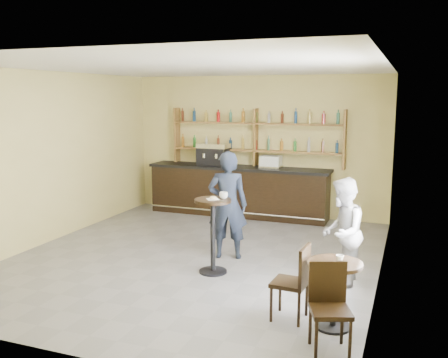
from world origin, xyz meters
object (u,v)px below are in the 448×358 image
(espresso_machine, at_px, (214,154))
(man_main, at_px, (228,205))
(chair_west, at_px, (290,282))
(bar_counter, at_px, (238,191))
(chair_south, at_px, (330,310))
(patron_second, at_px, (342,232))
(pastry_case, at_px, (271,162))
(pedestal_table, at_px, (213,236))
(cafe_table, at_px, (334,295))

(espresso_machine, relative_size, man_main, 0.39)
(espresso_machine, bearing_deg, chair_west, -53.28)
(bar_counter, xyz_separation_m, espresso_machine, (-0.60, 0.00, 0.83))
(chair_south, relative_size, patron_second, 0.61)
(pastry_case, distance_m, chair_south, 6.07)
(espresso_machine, height_order, chair_south, espresso_machine)
(pastry_case, relative_size, pedestal_table, 0.39)
(chair_west, bearing_deg, espresso_machine, -145.07)
(espresso_machine, xyz_separation_m, pastry_case, (1.37, 0.00, -0.12))
(bar_counter, bearing_deg, chair_west, -64.19)
(espresso_machine, height_order, chair_west, espresso_machine)
(bar_counter, bearing_deg, pedestal_table, -76.67)
(cafe_table, xyz_separation_m, chair_south, (0.05, -0.60, 0.07))
(espresso_machine, bearing_deg, cafe_table, -49.12)
(man_main, bearing_deg, chair_south, 114.40)
(man_main, relative_size, patron_second, 1.16)
(espresso_machine, distance_m, man_main, 3.33)
(chair_west, bearing_deg, pastry_case, -158.09)
(chair_west, height_order, chair_south, chair_south)
(espresso_machine, relative_size, cafe_table, 0.87)
(espresso_machine, xyz_separation_m, man_main, (1.44, -2.97, -0.48))
(pastry_case, bearing_deg, patron_second, -62.79)
(cafe_table, bearing_deg, pedestal_table, 148.84)
(pastry_case, xyz_separation_m, man_main, (0.07, -2.97, -0.36))
(bar_counter, relative_size, espresso_machine, 5.95)
(pedestal_table, relative_size, chair_south, 1.22)
(pastry_case, relative_size, patron_second, 0.29)
(cafe_table, bearing_deg, man_main, 136.02)
(pedestal_table, height_order, cafe_table, pedestal_table)
(espresso_machine, bearing_deg, chair_south, -51.76)
(man_main, height_order, patron_second, man_main)
(pastry_case, height_order, chair_west, pastry_case)
(chair_west, relative_size, chair_south, 0.99)
(bar_counter, xyz_separation_m, pedestal_table, (0.89, -3.75, 0.01))
(pastry_case, bearing_deg, espresso_machine, 177.14)
(espresso_machine, height_order, man_main, man_main)
(pedestal_table, relative_size, chair_west, 1.23)
(pedestal_table, distance_m, patron_second, 1.96)
(chair_west, bearing_deg, cafe_table, 88.54)
(cafe_table, xyz_separation_m, patron_second, (-0.11, 1.43, 0.39))
(pedestal_table, xyz_separation_m, patron_second, (1.94, 0.19, 0.21))
(bar_counter, bearing_deg, espresso_machine, 180.00)
(bar_counter, xyz_separation_m, cafe_table, (2.94, -4.99, -0.16))
(espresso_machine, distance_m, patron_second, 4.98)
(cafe_table, bearing_deg, chair_south, -85.24)
(espresso_machine, bearing_deg, man_main, -58.54)
(chair_south, bearing_deg, chair_west, 111.60)
(pastry_case, bearing_deg, bar_counter, 177.14)
(bar_counter, distance_m, chair_west, 5.49)
(espresso_machine, relative_size, pastry_case, 1.54)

